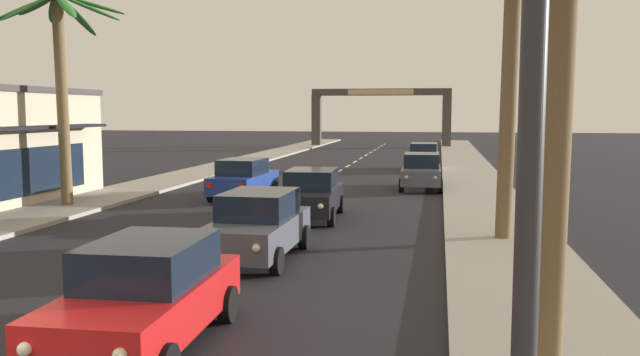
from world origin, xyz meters
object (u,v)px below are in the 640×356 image
sedan_third_in_queue (258,225)px  sedan_fifth_in_queue (311,194)px  town_gateway_arch (381,109)px  sedan_oncoming_far (244,178)px  sedan_lead_at_stop_bar (147,294)px  palm_left_second (60,53)px  palm_right_second (511,26)px  sedan_parked_mid_kerb (424,156)px  sedan_parked_nearest_kerb (422,171)px

sedan_third_in_queue → sedan_fifth_in_queue: bearing=88.9°
sedan_fifth_in_queue → town_gateway_arch: size_ratio=0.32×
sedan_oncoming_far → sedan_lead_at_stop_bar: bearing=-77.8°
sedan_lead_at_stop_bar → sedan_fifth_in_queue: bearing=89.4°
palm_left_second → sedan_third_in_queue: bearing=-35.9°
sedan_lead_at_stop_bar → sedan_oncoming_far: (-3.66, 16.96, 0.00)m
sedan_lead_at_stop_bar → palm_right_second: bearing=56.5°
sedan_third_in_queue → sedan_parked_mid_kerb: same height
palm_left_second → palm_right_second: size_ratio=0.93×
sedan_lead_at_stop_bar → sedan_parked_mid_kerb: 31.96m
sedan_parked_nearest_kerb → town_gateway_arch: 36.79m
sedan_third_in_queue → sedan_oncoming_far: bearing=108.8°
sedan_parked_nearest_kerb → palm_right_second: (2.66, -12.28, 5.11)m
palm_left_second → town_gateway_arch: bearing=80.0°
sedan_parked_nearest_kerb → sedan_fifth_in_queue: bearing=-110.5°
sedan_lead_at_stop_bar → palm_right_second: palm_right_second is taller
sedan_third_in_queue → palm_left_second: bearing=144.1°
sedan_lead_at_stop_bar → sedan_third_in_queue: 6.22m
sedan_parked_mid_kerb → palm_left_second: (-12.95, -18.68, 4.94)m
sedan_lead_at_stop_bar → palm_left_second: (-9.48, 13.09, 4.94)m
town_gateway_arch → palm_left_second: bearing=-100.0°
sedan_oncoming_far → sedan_parked_mid_kerb: size_ratio=1.01×
palm_left_second → palm_right_second: palm_right_second is taller
palm_left_second → sedan_parked_mid_kerb: bearing=55.3°
sedan_third_in_queue → palm_right_second: 8.69m
sedan_third_in_queue → sedan_oncoming_far: same height
sedan_fifth_in_queue → palm_left_second: palm_left_second is taller
sedan_fifth_in_queue → sedan_oncoming_far: (-3.78, 4.52, 0.00)m
sedan_fifth_in_queue → sedan_lead_at_stop_bar: bearing=-90.6°
sedan_oncoming_far → palm_right_second: (9.91, -7.52, 5.11)m
town_gateway_arch → sedan_oncoming_far: bearing=-92.9°
sedan_third_in_queue → palm_right_second: (6.25, 3.22, 5.11)m
sedan_third_in_queue → sedan_oncoming_far: size_ratio=0.99×
sedan_parked_mid_kerb → town_gateway_arch: size_ratio=0.31×
sedan_lead_at_stop_bar → sedan_third_in_queue: (0.01, 6.22, 0.00)m
sedan_third_in_queue → palm_left_second: size_ratio=0.55×
sedan_oncoming_far → town_gateway_arch: size_ratio=0.32×
sedan_third_in_queue → sedan_oncoming_far: 11.34m
palm_right_second → sedan_third_in_queue: bearing=-152.7°
sedan_parked_mid_kerb → palm_left_second: palm_left_second is taller
sedan_fifth_in_queue → palm_left_second: 10.82m
sedan_parked_nearest_kerb → palm_right_second: palm_right_second is taller
sedan_oncoming_far → sedan_parked_mid_kerb: 16.44m
sedan_lead_at_stop_bar → sedan_third_in_queue: same height
sedan_third_in_queue → sedan_parked_nearest_kerb: 15.91m
sedan_lead_at_stop_bar → town_gateway_arch: bearing=91.6°
sedan_lead_at_stop_bar → sedan_parked_mid_kerb: (3.47, 31.77, 0.00)m
sedan_lead_at_stop_bar → sedan_parked_mid_kerb: same height
sedan_parked_nearest_kerb → palm_left_second: bearing=-146.6°
sedan_third_in_queue → palm_left_second: palm_left_second is taller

